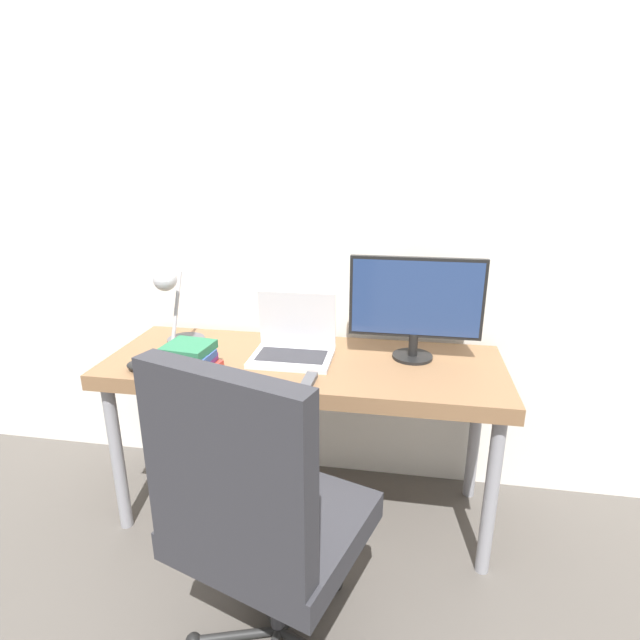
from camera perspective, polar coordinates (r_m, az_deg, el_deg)
The scene contains 10 objects.
ground_plane at distance 2.15m, azimuth -3.34°, elevation -25.44°, with size 12.00×12.00×0.00m, color #514C47.
wall_back at distance 2.18m, azimuth -0.22°, elevation 13.52°, with size 8.00×0.05×2.60m.
desk at distance 2.01m, azimuth -1.89°, elevation -6.38°, with size 1.56×0.57×0.71m.
laptop at distance 2.00m, azimuth -3.05°, elevation -2.81°, with size 0.32×0.24×0.25m.
monitor at distance 1.96m, azimuth 10.89°, elevation 1.95°, with size 0.51×0.16×0.41m.
desk_lamp at distance 2.11m, azimuth -16.44°, elevation 1.94°, with size 0.16×0.26×0.36m.
office_chair at distance 1.48m, azimuth -7.31°, elevation -20.75°, with size 0.63×0.61×1.02m.
book_stack at distance 1.93m, azimuth -14.85°, elevation -4.16°, with size 0.23×0.19×0.11m.
tv_remote at distance 1.77m, azimuth -1.43°, elevation -7.24°, with size 0.05×0.16×0.02m.
game_controller at distance 1.99m, azimuth -19.26°, elevation -4.94°, with size 0.15×0.09×0.04m.
Camera 1 is at (0.37, -1.50, 1.49)m, focal length 28.00 mm.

